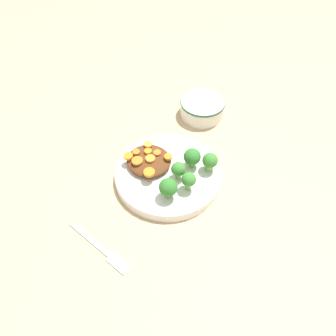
# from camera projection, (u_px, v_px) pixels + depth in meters

# --- Properties ---
(ground_plane) EXTENTS (4.00, 4.00, 0.00)m
(ground_plane) POSITION_uv_depth(u_px,v_px,m) (168.00, 177.00, 0.82)
(ground_plane) COLOR tan
(plate) EXTENTS (0.26, 0.26, 0.03)m
(plate) POSITION_uv_depth(u_px,v_px,m) (168.00, 174.00, 0.81)
(plate) COLOR white
(plate) RESTS_ON ground_plane
(dip_bowl) EXTENTS (0.13, 0.13, 0.05)m
(dip_bowl) POSITION_uv_depth(u_px,v_px,m) (202.00, 107.00, 0.95)
(dip_bowl) COLOR white
(dip_bowl) RESTS_ON ground_plane
(stew_mound) EXTENTS (0.11, 0.11, 0.02)m
(stew_mound) POSITION_uv_depth(u_px,v_px,m) (149.00, 160.00, 0.81)
(stew_mound) COLOR #5B3319
(stew_mound) RESTS_ON plate
(broccoli_floret_0) EXTENTS (0.03, 0.03, 0.05)m
(broccoli_floret_0) POSITION_uv_depth(u_px,v_px,m) (189.00, 180.00, 0.74)
(broccoli_floret_0) COLOR #759E51
(broccoli_floret_0) RESTS_ON plate
(broccoli_floret_1) EXTENTS (0.04, 0.04, 0.05)m
(broccoli_floret_1) POSITION_uv_depth(u_px,v_px,m) (192.00, 157.00, 0.79)
(broccoli_floret_1) COLOR #759E51
(broccoli_floret_1) RESTS_ON plate
(broccoli_floret_2) EXTENTS (0.04, 0.04, 0.05)m
(broccoli_floret_2) POSITION_uv_depth(u_px,v_px,m) (210.00, 161.00, 0.78)
(broccoli_floret_2) COLOR #759E51
(broccoli_floret_2) RESTS_ON plate
(broccoli_floret_3) EXTENTS (0.04, 0.04, 0.06)m
(broccoli_floret_3) POSITION_uv_depth(u_px,v_px,m) (168.00, 188.00, 0.73)
(broccoli_floret_3) COLOR #759E51
(broccoli_floret_3) RESTS_ON plate
(broccoli_floret_4) EXTENTS (0.03, 0.03, 0.05)m
(broccoli_floret_4) POSITION_uv_depth(u_px,v_px,m) (180.00, 168.00, 0.77)
(broccoli_floret_4) COLOR #759E51
(broccoli_floret_4) RESTS_ON plate
(carrot_slice_0) EXTENTS (0.02, 0.02, 0.01)m
(carrot_slice_0) POSITION_uv_depth(u_px,v_px,m) (150.00, 159.00, 0.80)
(carrot_slice_0) COLOR orange
(carrot_slice_0) RESTS_ON stew_mound
(carrot_slice_1) EXTENTS (0.02, 0.02, 0.00)m
(carrot_slice_1) POSITION_uv_depth(u_px,v_px,m) (157.00, 153.00, 0.81)
(carrot_slice_1) COLOR orange
(carrot_slice_1) RESTS_ON stew_mound
(carrot_slice_2) EXTENTS (0.02, 0.02, 0.01)m
(carrot_slice_2) POSITION_uv_depth(u_px,v_px,m) (168.00, 157.00, 0.80)
(carrot_slice_2) COLOR orange
(carrot_slice_2) RESTS_ON stew_mound
(carrot_slice_3) EXTENTS (0.03, 0.03, 0.01)m
(carrot_slice_3) POSITION_uv_depth(u_px,v_px,m) (137.00, 161.00, 0.79)
(carrot_slice_3) COLOR orange
(carrot_slice_3) RESTS_ON stew_mound
(carrot_slice_4) EXTENTS (0.03, 0.03, 0.01)m
(carrot_slice_4) POSITION_uv_depth(u_px,v_px,m) (149.00, 172.00, 0.77)
(carrot_slice_4) COLOR orange
(carrot_slice_4) RESTS_ON stew_mound
(carrot_slice_5) EXTENTS (0.02, 0.02, 0.00)m
(carrot_slice_5) POSITION_uv_depth(u_px,v_px,m) (148.00, 144.00, 0.83)
(carrot_slice_5) COLOR orange
(carrot_slice_5) RESTS_ON stew_mound
(carrot_slice_6) EXTENTS (0.02, 0.02, 0.01)m
(carrot_slice_6) POSITION_uv_depth(u_px,v_px,m) (136.00, 152.00, 0.81)
(carrot_slice_6) COLOR orange
(carrot_slice_6) RESTS_ON stew_mound
(carrot_slice_7) EXTENTS (0.02, 0.02, 0.01)m
(carrot_slice_7) POSITION_uv_depth(u_px,v_px,m) (148.00, 151.00, 0.81)
(carrot_slice_7) COLOR orange
(carrot_slice_7) RESTS_ON stew_mound
(carrot_slice_8) EXTENTS (0.02, 0.02, 0.01)m
(carrot_slice_8) POSITION_uv_depth(u_px,v_px,m) (128.00, 156.00, 0.80)
(carrot_slice_8) COLOR orange
(carrot_slice_8) RESTS_ON stew_mound
(fork) EXTENTS (0.03, 0.18, 0.01)m
(fork) POSITION_uv_depth(u_px,v_px,m) (104.00, 251.00, 0.69)
(fork) COLOR #B5B5B5
(fork) RESTS_ON ground_plane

